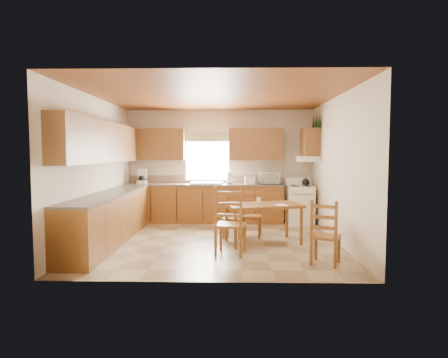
{
  "coord_description": "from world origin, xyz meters",
  "views": [
    {
      "loc": [
        0.32,
        -6.93,
        1.66
      ],
      "look_at": [
        0.15,
        0.3,
        1.15
      ],
      "focal_mm": 30.0,
      "sensor_mm": 36.0,
      "label": 1
    }
  ],
  "objects_px": {
    "microwave": "(269,178)",
    "chair_near_right": "(326,232)",
    "dining_table": "(263,223)",
    "chair_far_right": "(252,213)",
    "stove": "(300,206)",
    "chair_near_left": "(231,220)",
    "chair_far_left": "(233,215)"
  },
  "relations": [
    {
      "from": "microwave",
      "to": "chair_near_left",
      "type": "distance_m",
      "value": 3.03
    },
    {
      "from": "stove",
      "to": "chair_far_right",
      "type": "distance_m",
      "value": 1.75
    },
    {
      "from": "chair_far_left",
      "to": "chair_far_right",
      "type": "distance_m",
      "value": 0.38
    },
    {
      "from": "chair_far_left",
      "to": "dining_table",
      "type": "bearing_deg",
      "value": -23.51
    },
    {
      "from": "stove",
      "to": "chair_near_left",
      "type": "height_order",
      "value": "chair_near_left"
    },
    {
      "from": "microwave",
      "to": "chair_near_left",
      "type": "height_order",
      "value": "microwave"
    },
    {
      "from": "dining_table",
      "to": "chair_near_left",
      "type": "xyz_separation_m",
      "value": [
        -0.59,
        -0.79,
        0.2
      ]
    },
    {
      "from": "stove",
      "to": "chair_near_right",
      "type": "distance_m",
      "value": 3.11
    },
    {
      "from": "stove",
      "to": "microwave",
      "type": "height_order",
      "value": "microwave"
    },
    {
      "from": "chair_near_right",
      "to": "chair_far_right",
      "type": "distance_m",
      "value": 2.07
    },
    {
      "from": "stove",
      "to": "microwave",
      "type": "xyz_separation_m",
      "value": [
        -0.69,
        0.25,
        0.62
      ]
    },
    {
      "from": "microwave",
      "to": "dining_table",
      "type": "height_order",
      "value": "microwave"
    },
    {
      "from": "dining_table",
      "to": "chair_far_right",
      "type": "bearing_deg",
      "value": 94.98
    },
    {
      "from": "chair_near_left",
      "to": "stove",
      "type": "bearing_deg",
      "value": -110.69
    },
    {
      "from": "dining_table",
      "to": "chair_far_right",
      "type": "relative_size",
      "value": 1.46
    },
    {
      "from": "chair_near_right",
      "to": "chair_far_right",
      "type": "xyz_separation_m",
      "value": [
        -1.01,
        1.81,
        -0.02
      ]
    },
    {
      "from": "chair_near_left",
      "to": "chair_far_left",
      "type": "height_order",
      "value": "chair_near_left"
    },
    {
      "from": "stove",
      "to": "chair_far_left",
      "type": "relative_size",
      "value": 1.0
    },
    {
      "from": "dining_table",
      "to": "chair_near_right",
      "type": "distance_m",
      "value": 1.54
    },
    {
      "from": "stove",
      "to": "chair_near_right",
      "type": "height_order",
      "value": "chair_near_right"
    },
    {
      "from": "chair_far_right",
      "to": "chair_near_right",
      "type": "bearing_deg",
      "value": -52.83
    },
    {
      "from": "stove",
      "to": "chair_near_left",
      "type": "xyz_separation_m",
      "value": [
        -1.6,
        -2.59,
        0.12
      ]
    },
    {
      "from": "microwave",
      "to": "dining_table",
      "type": "relative_size",
      "value": 0.35
    },
    {
      "from": "stove",
      "to": "chair_near_left",
      "type": "distance_m",
      "value": 3.04
    },
    {
      "from": "dining_table",
      "to": "chair_far_left",
      "type": "relative_size",
      "value": 1.53
    },
    {
      "from": "chair_near_right",
      "to": "chair_far_right",
      "type": "relative_size",
      "value": 1.04
    },
    {
      "from": "chair_far_right",
      "to": "chair_far_left",
      "type": "bearing_deg",
      "value": -157.18
    },
    {
      "from": "dining_table",
      "to": "chair_far_left",
      "type": "distance_m",
      "value": 0.69
    },
    {
      "from": "chair_near_right",
      "to": "chair_near_left",
      "type": "bearing_deg",
      "value": 4.54
    },
    {
      "from": "dining_table",
      "to": "microwave",
      "type": "bearing_deg",
      "value": 66.41
    },
    {
      "from": "chair_near_right",
      "to": "dining_table",
      "type": "bearing_deg",
      "value": -33.32
    },
    {
      "from": "microwave",
      "to": "chair_near_right",
      "type": "distance_m",
      "value": 3.44
    }
  ]
}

